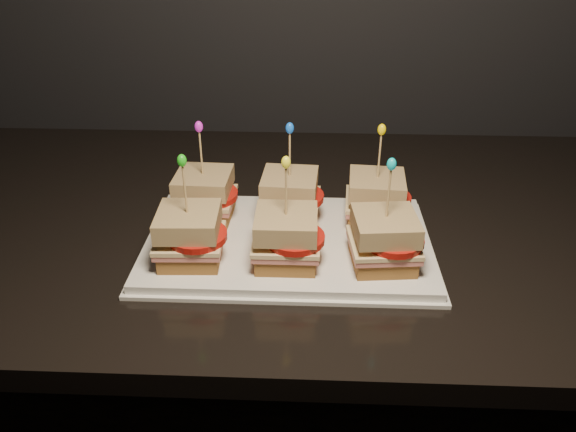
{
  "coord_description": "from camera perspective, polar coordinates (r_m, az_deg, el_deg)",
  "views": [
    {
      "loc": [
        -0.36,
        0.84,
        1.36
      ],
      "look_at": [
        -0.39,
        1.53,
        0.96
      ],
      "focal_mm": 35.0,
      "sensor_mm": 36.0,
      "label": 1
    }
  ],
  "objects": [
    {
      "name": "sandwich_0_cheese",
      "position": [
        0.87,
        -8.46,
        1.9
      ],
      "size": [
        0.09,
        0.09,
        0.01
      ],
      "primitive_type": "cube",
      "rotation": [
        0.0,
        0.0,
        -0.04
      ],
      "color": "beige",
      "rests_on": "sandwich_0_ham"
    },
    {
      "name": "sandwich_5_ham",
      "position": [
        0.77,
        9.65,
        -3.09
      ],
      "size": [
        0.1,
        0.09,
        0.01
      ],
      "primitive_type": "cube",
      "rotation": [
        0.0,
        0.0,
        0.09
      ],
      "color": "#C6625C",
      "rests_on": "sandwich_5_bread_bot"
    },
    {
      "name": "sandwich_3_ham",
      "position": [
        0.78,
        -9.9,
        -2.64
      ],
      "size": [
        0.09,
        0.09,
        0.01
      ],
      "primitive_type": "cube",
      "rotation": [
        0.0,
        0.0,
        0.04
      ],
      "color": "#C6625C",
      "rests_on": "sandwich_3_bread_bot"
    },
    {
      "name": "cabinet",
      "position": [
        1.24,
        -5.85,
        -18.79
      ],
      "size": [
        2.13,
        0.69,
        0.87
      ],
      "primitive_type": "cube",
      "color": "black",
      "rests_on": "ground"
    },
    {
      "name": "sandwich_0_pick",
      "position": [
        0.84,
        -8.81,
        6.1
      ],
      "size": [
        0.0,
        0.0,
        0.09
      ],
      "primitive_type": "cylinder",
      "color": "tan",
      "rests_on": "sandwich_0_bread_top"
    },
    {
      "name": "sandwich_0_bread_top",
      "position": [
        0.86,
        -8.59,
        3.42
      ],
      "size": [
        0.09,
        0.09,
        0.03
      ],
      "primitive_type": "cube",
      "rotation": [
        0.0,
        0.0,
        -0.04
      ],
      "color": "brown",
      "rests_on": "sandwich_0_tomato"
    },
    {
      "name": "sandwich_1_bread_top",
      "position": [
        0.85,
        0.17,
        3.29
      ],
      "size": [
        0.09,
        0.09,
        0.03
      ],
      "primitive_type": "cube",
      "rotation": [
        0.0,
        0.0,
        -0.06
      ],
      "color": "brown",
      "rests_on": "sandwich_1_tomato"
    },
    {
      "name": "sandwich_4_tomato",
      "position": [
        0.75,
        0.71,
        -2.25
      ],
      "size": [
        0.08,
        0.08,
        0.01
      ],
      "primitive_type": "cylinder",
      "color": "#AA150E",
      "rests_on": "sandwich_4_cheese"
    },
    {
      "name": "sandwich_2_bread_top",
      "position": [
        0.85,
        9.02,
        3.09
      ],
      "size": [
        0.09,
        0.09,
        0.03
      ],
      "primitive_type": "cube",
      "rotation": [
        0.0,
        0.0,
        -0.07
      ],
      "color": "brown",
      "rests_on": "sandwich_2_tomato"
    },
    {
      "name": "sandwich_4_bread_top",
      "position": [
        0.74,
        -0.19,
        -0.78
      ],
      "size": [
        0.08,
        0.08,
        0.03
      ],
      "primitive_type": "cube",
      "rotation": [
        0.0,
        0.0,
        0.0
      ],
      "color": "brown",
      "rests_on": "sandwich_4_tomato"
    },
    {
      "name": "sandwich_2_pick",
      "position": [
        0.83,
        9.25,
        5.78
      ],
      "size": [
        0.0,
        0.0,
        0.09
      ],
      "primitive_type": "cylinder",
      "color": "tan",
      "rests_on": "sandwich_2_bread_top"
    },
    {
      "name": "sandwich_4_ham",
      "position": [
        0.76,
        -0.19,
        -2.91
      ],
      "size": [
        0.09,
        0.09,
        0.01
      ],
      "primitive_type": "cube",
      "rotation": [
        0.0,
        0.0,
        0.0
      ],
      "color": "#C6625C",
      "rests_on": "sandwich_4_bread_bot"
    },
    {
      "name": "sandwich_3_bread_top",
      "position": [
        0.76,
        -10.11,
        -0.55
      ],
      "size": [
        0.09,
        0.09,
        0.03
      ],
      "primitive_type": "cube",
      "rotation": [
        0.0,
        0.0,
        0.04
      ],
      "color": "brown",
      "rests_on": "sandwich_3_tomato"
    },
    {
      "name": "sandwich_1_bread_bot",
      "position": [
        0.87,
        0.16,
        0.46
      ],
      "size": [
        0.09,
        0.09,
        0.02
      ],
      "primitive_type": "cube",
      "rotation": [
        0.0,
        0.0,
        -0.06
      ],
      "color": "brown",
      "rests_on": "platter"
    },
    {
      "name": "sandwich_4_cheese",
      "position": [
        0.76,
        -0.19,
        -2.46
      ],
      "size": [
        0.09,
        0.09,
        0.01
      ],
      "primitive_type": "cube",
      "rotation": [
        0.0,
        0.0,
        0.0
      ],
      "color": "beige",
      "rests_on": "sandwich_4_ham"
    },
    {
      "name": "platter_rim",
      "position": [
        0.83,
        0.0,
        -3.1
      ],
      "size": [
        0.43,
        0.27,
        0.01
      ],
      "primitive_type": "cube",
      "color": "white",
      "rests_on": "granite_slab"
    },
    {
      "name": "sandwich_0_bread_bot",
      "position": [
        0.88,
        -8.35,
        0.63
      ],
      "size": [
        0.08,
        0.08,
        0.02
      ],
      "primitive_type": "cube",
      "rotation": [
        0.0,
        0.0,
        -0.04
      ],
      "color": "brown",
      "rests_on": "platter"
    },
    {
      "name": "sandwich_2_tomato",
      "position": [
        0.86,
        9.75,
        1.78
      ],
      "size": [
        0.08,
        0.08,
        0.01
      ],
      "primitive_type": "cylinder",
      "color": "#AA150E",
      "rests_on": "sandwich_2_cheese"
    },
    {
      "name": "sandwich_2_bread_bot",
      "position": [
        0.87,
        8.77,
        0.28
      ],
      "size": [
        0.09,
        0.09,
        0.02
      ],
      "primitive_type": "cube",
      "rotation": [
        0.0,
        0.0,
        -0.07
      ],
      "color": "brown",
      "rests_on": "platter"
    },
    {
      "name": "sandwich_3_bread_bot",
      "position": [
        0.79,
        -9.8,
        -3.58
      ],
      "size": [
        0.08,
        0.08,
        0.02
      ],
      "primitive_type": "cube",
      "rotation": [
        0.0,
        0.0,
        0.04
      ],
      "color": "brown",
      "rests_on": "platter"
    },
    {
      "name": "sandwich_1_pick",
      "position": [
        0.83,
        0.17,
        6.01
      ],
      "size": [
        0.0,
        0.0,
        0.09
      ],
      "primitive_type": "cylinder",
      "color": "tan",
      "rests_on": "sandwich_1_bread_top"
    },
    {
      "name": "sandwich_2_ham",
      "position": [
        0.87,
        8.85,
        1.15
      ],
      "size": [
        0.09,
        0.09,
        0.01
      ],
      "primitive_type": "cube",
      "rotation": [
        0.0,
        0.0,
        -0.07
      ],
      "color": "#C6625C",
      "rests_on": "sandwich_2_bread_bot"
    },
    {
      "name": "sandwich_5_bread_bot",
      "position": [
        0.78,
        9.56,
        -4.03
      ],
      "size": [
        0.09,
        0.09,
        0.02
      ],
      "primitive_type": "cube",
      "rotation": [
        0.0,
        0.0,
        0.09
      ],
      "color": "brown",
      "rests_on": "platter"
    },
    {
      "name": "sandwich_1_frill",
      "position": [
        0.81,
        0.18,
        8.92
      ],
      "size": [
        0.01,
        0.01,
        0.02
      ],
      "primitive_type": "ellipsoid",
      "color": "blue",
      "rests_on": "sandwich_1_pick"
    },
    {
      "name": "sandwich_2_frill",
      "position": [
        0.82,
        9.51,
        8.66
      ],
      "size": [
        0.01,
        0.01,
        0.02
      ],
      "primitive_type": "ellipsoid",
      "color": "#F3CB02",
      "rests_on": "sandwich_2_pick"
    },
    {
      "name": "sandwich_1_cheese",
      "position": [
        0.86,
        0.17,
        1.75
      ],
      "size": [
        0.1,
        0.09,
        0.01
      ],
      "primitive_type": "cube",
      "rotation": [
        0.0,
        0.0,
        -0.06
      ],
      "color": "beige",
      "rests_on": "sandwich_1_ham"
    },
    {
      "name": "sandwich_0_ham",
      "position": [
        0.88,
        -8.43,
        1.5
      ],
      "size": [
        0.09,
        0.09,
        0.01
      ],
      "primitive_type": "cube",
      "rotation": [
        0.0,
        0.0,
        -0.04
      ],
      "color": "#C6625C",
      "rests_on": "sandwich_0_bread_bot"
    },
    {
      "name": "sandwich_4_pick",
      "position": [
        0.72,
        -0.2,
        2.22
      ],
      "size": [
        0.0,
        0.0,
        0.09
      ],
      "primitive_type": "cylinder",
      "color": "tan",
      "rests_on": "sandwich_4_bread_top"
    },
    {
      "name": "sandwich_3_pick",
      "position": [
        0.74,
        -10.41,
        2.39
      ],
      "size": [
        0.0,
        0.0,
        0.09
      ],
      "primitive_type": "cylinder",
      "color": "tan",
      "rests_on": "sandwich_3_bread_top"
    },
    {
      "name": "sandwich_5_pick",
      "position": [
        0.73,
        10.16,
        1.99
      ],
      "size": [
        0.0,
        0.0,
        0.09
      ],
      "primitive_type": "cylinder",
      "color": "tan",
      "rests_on": "sandwich_5_bread_top"
    },
    {
      "name": "sandwich_0_tomato",
      "position": [
        0.86,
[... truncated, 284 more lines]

